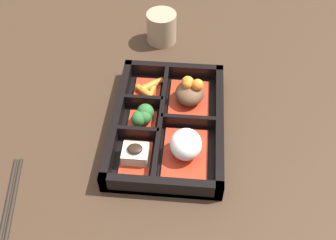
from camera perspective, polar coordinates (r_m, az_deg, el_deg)
ground_plane at (r=0.74m, az=0.00°, el=-1.28°), size 3.00×3.00×0.00m
bento_base at (r=0.73m, az=0.00°, el=-1.03°), size 0.29×0.20×0.01m
bento_rim at (r=0.72m, az=-0.25°, el=-0.27°), size 0.29×0.20×0.04m
bowl_stew at (r=0.75m, az=3.16°, el=3.92°), size 0.11×0.08×0.06m
bowl_rice at (r=0.67m, az=2.59°, el=-3.84°), size 0.11×0.08×0.05m
bowl_carrots at (r=0.78m, az=-2.87°, el=4.45°), size 0.07×0.06×0.02m
bowl_greens at (r=0.72m, az=-3.74°, el=0.49°), size 0.06×0.05×0.04m
bowl_tofu at (r=0.67m, az=-4.74°, el=-5.09°), size 0.07×0.05×0.04m
tea_cup at (r=0.91m, az=-0.94°, el=13.37°), size 0.07×0.07×0.07m
chopsticks at (r=0.68m, az=-22.50°, el=-13.47°), size 0.24×0.06×0.01m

